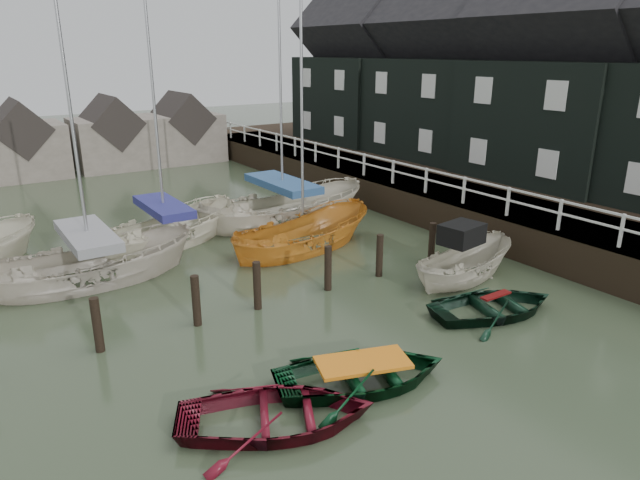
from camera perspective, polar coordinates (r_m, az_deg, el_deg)
ground at (r=14.60m, az=3.64°, el=-9.92°), size 120.00×120.00×0.00m
pier at (r=27.31m, az=6.80°, el=5.18°), size 3.04×32.00×2.70m
land_strip at (r=31.27m, az=14.53°, el=5.08°), size 14.00×38.00×1.50m
quay_houses at (r=29.64m, az=17.40°, el=15.25°), size 6.52×28.14×10.01m
mooring_pilings at (r=16.13m, az=-6.01°, el=-5.15°), size 13.72×0.22×1.80m
far_sheds at (r=37.52m, az=-20.34°, el=9.58°), size 14.00×4.08×4.39m
rowboat_red at (r=11.67m, az=-4.31°, el=-18.05°), size 4.65×4.16×0.79m
rowboat_green at (r=12.87m, az=4.25°, el=-14.19°), size 4.52×3.82×0.80m
rowboat_dkgreen at (r=16.60m, az=17.00°, el=-7.08°), size 4.23×3.48×0.76m
motorboat at (r=18.79m, az=14.09°, el=-3.45°), size 4.57×2.29×2.60m
sailboat_a at (r=19.42m, az=-21.73°, el=-3.64°), size 6.60×2.62×10.55m
sailboat_b at (r=22.21m, az=-15.09°, el=-0.21°), size 6.62×3.96×10.81m
sailboat_c at (r=21.09m, az=-1.69°, el=-0.69°), size 6.54×3.32×10.43m
sailboat_d at (r=24.15m, az=-3.70°, el=1.90°), size 7.63×3.58×12.57m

